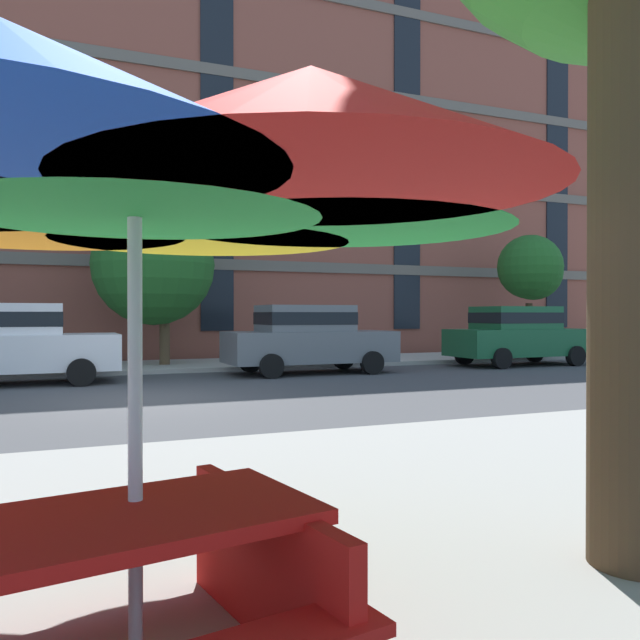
{
  "coord_description": "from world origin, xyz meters",
  "views": [
    {
      "loc": [
        -1.39,
        -11.72,
        1.54
      ],
      "look_at": [
        4.87,
        3.2,
        1.4
      ],
      "focal_mm": 35.73,
      "sensor_mm": 36.0,
      "label": 1
    }
  ],
  "objects": [
    {
      "name": "sedan_green",
      "position": [
        11.59,
        3.7,
        0.95
      ],
      "size": [
        4.4,
        1.98,
        1.78
      ],
      "color": "#195933",
      "rests_on": "ground"
    },
    {
      "name": "sidewalk_far",
      "position": [
        0.0,
        6.8,
        0.06
      ],
      "size": [
        56.0,
        3.6,
        0.12
      ],
      "primitive_type": "cube",
      "color": "#B2ADA3",
      "rests_on": "ground"
    },
    {
      "name": "sedan_white",
      "position": [
        -2.26,
        3.7,
        0.95
      ],
      "size": [
        4.4,
        1.98,
        1.78
      ],
      "color": "silver",
      "rests_on": "ground"
    },
    {
      "name": "patio_umbrella",
      "position": [
        -1.08,
        -9.0,
        2.15
      ],
      "size": [
        3.48,
        3.23,
        2.43
      ],
      "color": "silver",
      "rests_on": "ground"
    },
    {
      "name": "ground_plane",
      "position": [
        0.0,
        0.0,
        0.0
      ],
      "size": [
        120.0,
        120.0,
        0.0
      ],
      "primitive_type": "plane",
      "color": "#424244"
    },
    {
      "name": "apartment_building",
      "position": [
        -0.0,
        14.99,
        8.0
      ],
      "size": [
        43.31,
        12.08,
        16.0
      ],
      "color": "#934C3D",
      "rests_on": "ground"
    },
    {
      "name": "picnic_table",
      "position": [
        -1.31,
        -9.19,
        0.49
      ],
      "size": [
        2.03,
        1.8,
        0.77
      ],
      "color": "red",
      "rests_on": "ground"
    },
    {
      "name": "street_tree_middle",
      "position": [
        1.26,
        6.73,
        3.11
      ],
      "size": [
        3.46,
        3.74,
        4.96
      ],
      "color": "brown",
      "rests_on": "ground"
    },
    {
      "name": "sidewalk_near_patio",
      "position": [
        0.0,
        -9.0,
        0.06
      ],
      "size": [
        56.0,
        9.0,
        0.12
      ],
      "primitive_type": "cube",
      "color": "gray",
      "rests_on": "ground"
    },
    {
      "name": "street_tree_right",
      "position": [
        14.33,
        6.34,
        3.17
      ],
      "size": [
        2.29,
        2.29,
        4.38
      ],
      "color": "#4C3823",
      "rests_on": "ground"
    },
    {
      "name": "sedan_gray",
      "position": [
        4.75,
        3.7,
        0.95
      ],
      "size": [
        4.4,
        1.98,
        1.78
      ],
      "color": "slate",
      "rests_on": "ground"
    }
  ]
}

